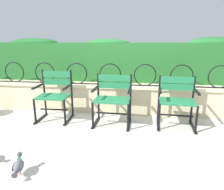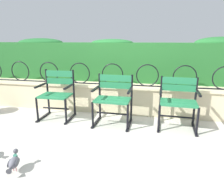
% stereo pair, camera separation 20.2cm
% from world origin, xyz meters
% --- Properties ---
extents(ground_plane, '(60.00, 60.00, 0.00)m').
position_xyz_m(ground_plane, '(0.00, 0.00, 0.00)').
color(ground_plane, '#BCB7AD').
extents(stone_wall, '(7.04, 0.41, 0.57)m').
position_xyz_m(stone_wall, '(0.00, 0.82, 0.29)').
color(stone_wall, beige).
rests_on(stone_wall, ground).
extents(iron_arch_fence, '(6.50, 0.02, 0.42)m').
position_xyz_m(iron_arch_fence, '(-0.12, 0.75, 0.76)').
color(iron_arch_fence, black).
rests_on(iron_arch_fence, stone_wall).
extents(hedge_row, '(6.90, 0.69, 0.91)m').
position_xyz_m(hedge_row, '(0.01, 1.34, 1.00)').
color(hedge_row, '#236028').
rests_on(hedge_row, stone_wall).
extents(park_chair_left, '(0.59, 0.53, 0.88)m').
position_xyz_m(park_chair_left, '(-1.08, 0.30, 0.47)').
color(park_chair_left, '#237547').
rests_on(park_chair_left, ground).
extents(park_chair_centre, '(0.63, 0.53, 0.84)m').
position_xyz_m(park_chair_centre, '(-0.01, 0.24, 0.46)').
color(park_chair_centre, '#237547').
rests_on(park_chair_centre, ground).
extents(park_chair_right, '(0.63, 0.55, 0.82)m').
position_xyz_m(park_chair_right, '(1.06, 0.30, 0.46)').
color(park_chair_right, '#237547').
rests_on(park_chair_right, ground).
extents(pigeon_near_chairs, '(0.15, 0.29, 0.22)m').
position_xyz_m(pigeon_near_chairs, '(-0.82, -1.34, 0.11)').
color(pigeon_near_chairs, '#5B5B66').
rests_on(pigeon_near_chairs, ground).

